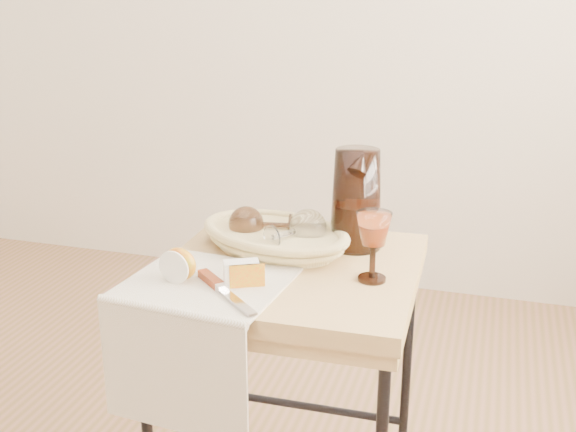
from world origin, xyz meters
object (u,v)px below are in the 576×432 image
(tea_towel, at_px, (206,283))
(wine_goblet, at_px, (373,246))
(goblet_lying_b, at_px, (293,232))
(pitcher, at_px, (356,199))
(table_knife, at_px, (224,290))
(bread_basket, at_px, (275,239))
(side_table, at_px, (290,403))
(goblet_lying_a, at_px, (265,225))
(apple_half, at_px, (180,264))

(tea_towel, height_order, wine_goblet, wine_goblet)
(tea_towel, bearing_deg, goblet_lying_b, 64.56)
(tea_towel, distance_m, pitcher, 0.41)
(table_knife, bearing_deg, wine_goblet, 73.36)
(bread_basket, relative_size, goblet_lying_b, 2.33)
(side_table, xyz_separation_m, wine_goblet, (0.19, -0.03, 0.43))
(wine_goblet, distance_m, table_knife, 0.32)
(bread_basket, height_order, goblet_lying_a, goblet_lying_a)
(bread_basket, bearing_deg, side_table, -34.87)
(goblet_lying_b, bearing_deg, wine_goblet, -80.51)
(pitcher, distance_m, wine_goblet, 0.20)
(goblet_lying_b, relative_size, table_knife, 0.65)
(tea_towel, xyz_separation_m, goblet_lying_a, (0.05, 0.25, 0.05))
(bread_basket, height_order, goblet_lying_b, goblet_lying_b)
(bread_basket, height_order, table_knife, bread_basket)
(pitcher, bearing_deg, table_knife, -101.04)
(side_table, height_order, bread_basket, bread_basket)
(apple_half, bearing_deg, side_table, 48.36)
(apple_half, bearing_deg, table_knife, -9.86)
(bread_basket, xyz_separation_m, pitcher, (0.17, 0.07, 0.09))
(pitcher, bearing_deg, wine_goblet, -50.10)
(side_table, xyz_separation_m, apple_half, (-0.19, -0.16, 0.39))
(side_table, bearing_deg, goblet_lying_a, 134.08)
(side_table, height_order, goblet_lying_b, goblet_lying_b)
(wine_goblet, bearing_deg, pitcher, 112.04)
(side_table, xyz_separation_m, tea_towel, (-0.14, -0.15, 0.36))
(pitcher, height_order, table_knife, pitcher)
(tea_towel, distance_m, bread_basket, 0.24)
(goblet_lying_a, bearing_deg, tea_towel, 69.86)
(bread_basket, bearing_deg, goblet_lying_b, -4.53)
(side_table, relative_size, apple_half, 9.27)
(tea_towel, relative_size, pitcher, 1.17)
(goblet_lying_a, height_order, apple_half, goblet_lying_a)
(tea_towel, relative_size, goblet_lying_b, 2.25)
(tea_towel, relative_size, apple_half, 4.21)
(tea_towel, distance_m, apple_half, 0.07)
(goblet_lying_a, bearing_deg, side_table, 124.49)
(bread_basket, xyz_separation_m, table_knife, (-0.02, -0.27, -0.01))
(tea_towel, xyz_separation_m, wine_goblet, (0.32, 0.12, 0.07))
(bread_basket, bearing_deg, pitcher, 39.98)
(goblet_lying_b, distance_m, apple_half, 0.28)
(goblet_lying_b, bearing_deg, goblet_lying_a, 100.51)
(pitcher, bearing_deg, goblet_lying_b, -125.72)
(goblet_lying_a, relative_size, goblet_lying_b, 0.96)
(tea_towel, xyz_separation_m, apple_half, (-0.05, -0.00, 0.04))
(goblet_lying_b, relative_size, wine_goblet, 0.94)
(apple_half, bearing_deg, pitcher, 54.51)
(side_table, xyz_separation_m, goblet_lying_a, (-0.09, 0.09, 0.41))
(goblet_lying_b, bearing_deg, apple_half, 174.55)
(table_knife, bearing_deg, tea_towel, -175.01)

